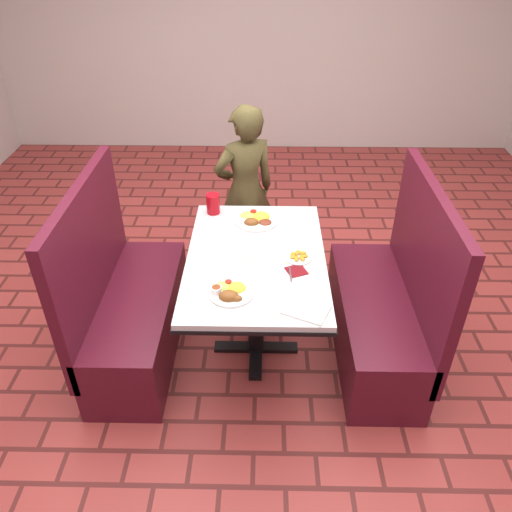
# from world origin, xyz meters

# --- Properties ---
(room) EXTENTS (7.00, 7.04, 2.82)m
(room) POSITION_xyz_m (0.00, 0.00, 1.91)
(room) COLOR #9A3532
(room) RESTS_ON ground
(dining_table) EXTENTS (0.81, 1.21, 0.75)m
(dining_table) POSITION_xyz_m (0.00, 0.00, 0.65)
(dining_table) COLOR silver
(dining_table) RESTS_ON ground
(booth_bench_left) EXTENTS (0.47, 1.20, 1.17)m
(booth_bench_left) POSITION_xyz_m (-0.80, 0.00, 0.33)
(booth_bench_left) COLOR #4F1221
(booth_bench_left) RESTS_ON ground
(booth_bench_right) EXTENTS (0.47, 1.20, 1.17)m
(booth_bench_right) POSITION_xyz_m (0.80, 0.00, 0.33)
(booth_bench_right) COLOR #4F1221
(booth_bench_right) RESTS_ON ground
(diner_person) EXTENTS (0.57, 0.49, 1.32)m
(diner_person) POSITION_xyz_m (-0.10, 0.99, 0.66)
(diner_person) COLOR brown
(diner_person) RESTS_ON ground
(near_dinner_plate) EXTENTS (0.24, 0.24, 0.07)m
(near_dinner_plate) POSITION_xyz_m (-0.13, -0.35, 0.78)
(near_dinner_plate) COLOR white
(near_dinner_plate) RESTS_ON dining_table
(far_dinner_plate) EXTENTS (0.28, 0.28, 0.07)m
(far_dinner_plate) POSITION_xyz_m (-0.00, 0.40, 0.78)
(far_dinner_plate) COLOR white
(far_dinner_plate) RESTS_ON dining_table
(plantain_plate) EXTENTS (0.16, 0.16, 0.02)m
(plantain_plate) POSITION_xyz_m (0.24, -0.02, 0.76)
(plantain_plate) COLOR white
(plantain_plate) RESTS_ON dining_table
(maroon_napkin) EXTENTS (0.14, 0.14, 0.00)m
(maroon_napkin) POSITION_xyz_m (0.23, -0.14, 0.75)
(maroon_napkin) COLOR #600E14
(maroon_napkin) RESTS_ON dining_table
(spoon_utensil) EXTENTS (0.01, 0.13, 0.00)m
(spoon_utensil) POSITION_xyz_m (0.19, -0.18, 0.76)
(spoon_utensil) COLOR silver
(spoon_utensil) RESTS_ON dining_table
(red_tumbler) EXTENTS (0.09, 0.09, 0.13)m
(red_tumbler) POSITION_xyz_m (-0.29, 0.50, 0.82)
(red_tumbler) COLOR #AF0B15
(red_tumbler) RESTS_ON dining_table
(paper_napkin) EXTENTS (0.26, 0.24, 0.01)m
(paper_napkin) POSITION_xyz_m (0.26, -0.48, 0.76)
(paper_napkin) COLOR white
(paper_napkin) RESTS_ON dining_table
(knife_utensil) EXTENTS (0.01, 0.16, 0.00)m
(knife_utensil) POSITION_xyz_m (-0.09, -0.35, 0.76)
(knife_utensil) COLOR silver
(knife_utensil) RESTS_ON dining_table
(fork_utensil) EXTENTS (0.03, 0.13, 0.00)m
(fork_utensil) POSITION_xyz_m (-0.10, -0.39, 0.76)
(fork_utensil) COLOR silver
(fork_utensil) RESTS_ON dining_table
(lettuce_shreds) EXTENTS (0.28, 0.32, 0.00)m
(lettuce_shreds) POSITION_xyz_m (0.04, 0.06, 0.75)
(lettuce_shreds) COLOR #9FCA51
(lettuce_shreds) RESTS_ON dining_table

